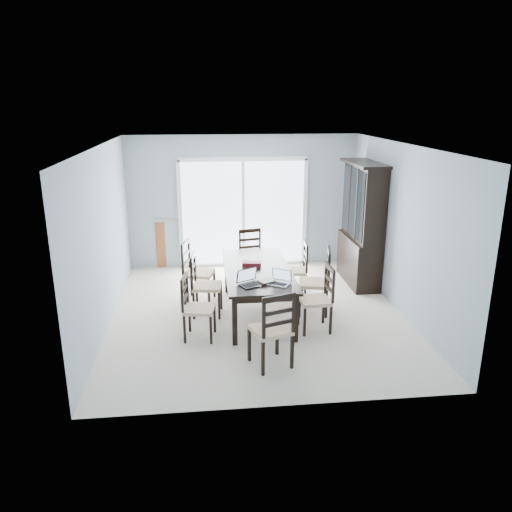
# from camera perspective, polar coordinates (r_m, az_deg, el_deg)

# --- Properties ---
(floor) EXTENTS (5.00, 5.00, 0.00)m
(floor) POSITION_cam_1_polar(r_m,az_deg,el_deg) (7.91, 0.14, -6.61)
(floor) COLOR beige
(floor) RESTS_ON ground
(ceiling) EXTENTS (5.00, 5.00, 0.00)m
(ceiling) POSITION_cam_1_polar(r_m,az_deg,el_deg) (7.25, 0.15, 12.52)
(ceiling) COLOR white
(ceiling) RESTS_ON back_wall
(back_wall) EXTENTS (4.50, 0.02, 2.60)m
(back_wall) POSITION_cam_1_polar(r_m,az_deg,el_deg) (9.90, -1.49, 6.20)
(back_wall) COLOR #8E9FAA
(back_wall) RESTS_ON floor
(wall_left) EXTENTS (0.02, 5.00, 2.60)m
(wall_left) POSITION_cam_1_polar(r_m,az_deg,el_deg) (7.57, -17.05, 1.95)
(wall_left) COLOR #8E9FAA
(wall_left) RESTS_ON floor
(wall_right) EXTENTS (0.02, 5.00, 2.60)m
(wall_right) POSITION_cam_1_polar(r_m,az_deg,el_deg) (8.04, 16.32, 2.88)
(wall_right) COLOR #8E9FAA
(wall_right) RESTS_ON floor
(balcony) EXTENTS (4.50, 2.00, 0.10)m
(balcony) POSITION_cam_1_polar(r_m,az_deg,el_deg) (11.20, -1.87, 0.39)
(balcony) COLOR gray
(balcony) RESTS_ON ground
(railing) EXTENTS (4.50, 0.06, 1.10)m
(railing) POSITION_cam_1_polar(r_m,az_deg,el_deg) (12.01, -2.27, 4.51)
(railing) COLOR #99999E
(railing) RESTS_ON balcony
(dining_table) EXTENTS (1.00, 2.20, 0.75)m
(dining_table) POSITION_cam_1_polar(r_m,az_deg,el_deg) (7.66, 0.14, -2.00)
(dining_table) COLOR black
(dining_table) RESTS_ON floor
(china_hutch) EXTENTS (0.50, 1.38, 2.20)m
(china_hutch) POSITION_cam_1_polar(r_m,az_deg,el_deg) (9.15, 11.96, 3.44)
(china_hutch) COLOR black
(china_hutch) RESTS_ON floor
(sliding_door) EXTENTS (2.52, 0.05, 2.18)m
(sliding_door) POSITION_cam_1_polar(r_m,az_deg,el_deg) (9.92, -1.47, 4.97)
(sliding_door) COLOR silver
(sliding_door) RESTS_ON floor
(chair_left_near) EXTENTS (0.48, 0.47, 1.07)m
(chair_left_near) POSITION_cam_1_polar(r_m,az_deg,el_deg) (6.99, -7.26, -5.02)
(chair_left_near) COLOR black
(chair_left_near) RESTS_ON floor
(chair_left_mid) EXTENTS (0.49, 0.48, 1.14)m
(chair_left_mid) POSITION_cam_1_polar(r_m,az_deg,el_deg) (7.72, -6.33, -2.50)
(chair_left_mid) COLOR black
(chair_left_mid) RESTS_ON floor
(chair_left_far) EXTENTS (0.55, 0.54, 1.19)m
(chair_left_far) POSITION_cam_1_polar(r_m,az_deg,el_deg) (8.27, -7.20, -0.99)
(chair_left_far) COLOR black
(chair_left_far) RESTS_ON floor
(chair_right_near) EXTENTS (0.45, 0.44, 1.12)m
(chair_right_near) POSITION_cam_1_polar(r_m,az_deg,el_deg) (7.24, 7.51, -4.00)
(chair_right_near) COLOR black
(chair_right_near) RESTS_ON floor
(chair_right_mid) EXTENTS (0.55, 0.54, 1.20)m
(chair_right_mid) POSITION_cam_1_polar(r_m,az_deg,el_deg) (7.79, 7.39, -2.09)
(chair_right_mid) COLOR black
(chair_right_mid) RESTS_ON floor
(chair_right_far) EXTENTS (0.45, 0.44, 1.08)m
(chair_right_far) POSITION_cam_1_polar(r_m,az_deg,el_deg) (8.48, 4.95, -0.84)
(chair_right_far) COLOR black
(chair_right_far) RESTS_ON floor
(chair_end_near) EXTENTS (0.57, 0.58, 1.18)m
(chair_end_near) POSITION_cam_1_polar(r_m,az_deg,el_deg) (6.13, 2.11, -7.59)
(chair_end_near) COLOR black
(chair_end_near) RESTS_ON floor
(chair_end_far) EXTENTS (0.50, 0.51, 1.13)m
(chair_end_far) POSITION_cam_1_polar(r_m,az_deg,el_deg) (9.09, -0.52, 0.65)
(chair_end_far) COLOR black
(chair_end_far) RESTS_ON floor
(laptop_dark) EXTENTS (0.39, 0.35, 0.22)m
(laptop_dark) POSITION_cam_1_polar(r_m,az_deg,el_deg) (6.93, -0.48, -2.97)
(laptop_dark) COLOR black
(laptop_dark) RESTS_ON dining_table
(laptop_silver) EXTENTS (0.36, 0.33, 0.20)m
(laptop_silver) POSITION_cam_1_polar(r_m,az_deg,el_deg) (6.97, 2.59, -2.90)
(laptop_silver) COLOR #B0B0B2
(laptop_silver) RESTS_ON dining_table
(book_stack) EXTENTS (0.29, 0.27, 0.04)m
(book_stack) POSITION_cam_1_polar(r_m,az_deg,el_deg) (7.05, 1.20, -2.91)
(book_stack) COLOR maroon
(book_stack) RESTS_ON dining_table
(cell_phone) EXTENTS (0.11, 0.10, 0.01)m
(cell_phone) POSITION_cam_1_polar(r_m,az_deg,el_deg) (6.89, 0.26, -3.52)
(cell_phone) COLOR black
(cell_phone) RESTS_ON dining_table
(game_box) EXTENTS (0.31, 0.19, 0.07)m
(game_box) POSITION_cam_1_polar(r_m,az_deg,el_deg) (7.72, -0.49, -0.95)
(game_box) COLOR #470E14
(game_box) RESTS_ON dining_table
(hot_tub) EXTENTS (2.09, 1.90, 1.00)m
(hot_tub) POSITION_cam_1_polar(r_m,az_deg,el_deg) (10.92, -6.50, 2.87)
(hot_tub) COLOR brown
(hot_tub) RESTS_ON balcony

